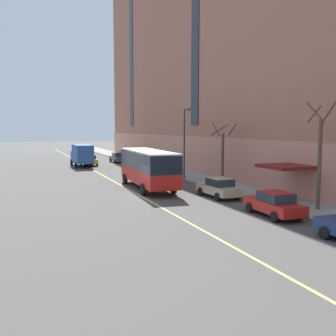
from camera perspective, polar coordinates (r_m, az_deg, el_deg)
The scene contains 14 objects.
ground_plane at distance 31.25m, azimuth -3.08°, elevation -4.17°, with size 260.00×260.00×0.00m, color #4C4947.
sidewalk at distance 37.33m, azimuth 7.97°, elevation -2.46°, with size 4.15×160.00×0.15m, color gray.
city_bus at distance 34.88m, azimuth -2.95°, elevation 0.21°, with size 3.22×10.84×3.44m.
parked_car_red_0 at distance 42.10m, azimuth -0.43°, elevation -0.49°, with size 1.97×4.38×1.56m.
parked_car_darkgray_2 at distance 61.96m, azimuth -7.22°, elevation 1.51°, with size 2.10×4.28×1.56m.
parked_car_red_3 at distance 25.08m, azimuth 15.14°, elevation -5.05°, with size 2.05×4.56×1.56m.
parked_car_white_4 at distance 48.63m, azimuth -3.23°, elevation 0.36°, with size 2.06×4.34×1.56m.
parked_car_champagne_5 at distance 30.96m, azimuth 7.39°, elevation -2.84°, with size 2.03×4.45×1.56m.
box_truck at distance 55.83m, azimuth -12.39°, elevation 1.95°, with size 2.40×7.08×3.10m.
taxi_cab at distance 57.81m, azimuth -11.39°, elevation 1.13°, with size 2.02×4.48×1.56m.
street_tree_near_corner at distance 27.17m, azimuth 21.12°, elevation 1.52°, with size 1.54×1.55×6.99m.
street_tree_mid_block at distance 37.68m, azimuth 7.94°, elevation 2.22°, with size 1.92×2.02×5.81m.
street_lamp at distance 41.28m, azimuth 2.50°, elevation 4.67°, with size 0.36×1.48×7.29m.
lane_centerline at distance 33.97m, azimuth -5.28°, elevation -3.37°, with size 0.16×140.00×0.01m, color #E0D66B.
Camera 1 is at (-9.48, -29.28, 5.45)m, focal length 42.00 mm.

